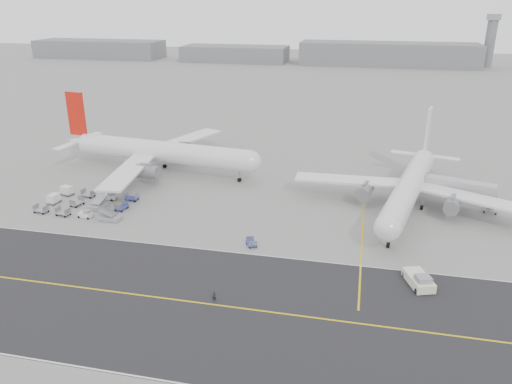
% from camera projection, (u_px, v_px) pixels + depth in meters
% --- Properties ---
extents(ground, '(700.00, 700.00, 0.00)m').
position_uv_depth(ground, '(191.00, 242.00, 89.75)').
color(ground, gray).
rests_on(ground, ground).
extents(taxiway, '(220.00, 59.00, 0.03)m').
position_uv_depth(taxiway, '(183.00, 301.00, 72.40)').
color(taxiway, '#242527').
rests_on(taxiway, ground).
extents(horizon_buildings, '(520.00, 28.00, 28.00)m').
position_uv_depth(horizon_buildings, '(371.00, 65.00, 319.93)').
color(horizon_buildings, slate).
rests_on(horizon_buildings, ground).
extents(control_tower, '(7.00, 7.00, 31.25)m').
position_uv_depth(control_tower, '(490.00, 40.00, 304.44)').
color(control_tower, slate).
rests_on(control_tower, ground).
extents(airliner_a, '(54.05, 53.17, 18.68)m').
position_uv_depth(airliner_a, '(158.00, 151.00, 123.50)').
color(airliner_a, silver).
rests_on(airliner_a, ground).
extents(airliner_b, '(47.53, 48.57, 17.00)m').
position_uv_depth(airliner_b, '(410.00, 186.00, 102.47)').
color(airliner_b, silver).
rests_on(airliner_b, ground).
extents(pushback_tug, '(4.77, 8.00, 2.28)m').
position_uv_depth(pushback_tug, '(419.00, 280.00, 75.92)').
color(pushback_tug, silver).
rests_on(pushback_tug, ground).
extents(jet_bridge, '(15.83, 7.27, 5.94)m').
position_uv_depth(jet_bridge, '(459.00, 188.00, 103.57)').
color(jet_bridge, gray).
rests_on(jet_bridge, ground).
extents(gse_cluster, '(25.72, 20.80, 2.14)m').
position_uv_depth(gse_cluster, '(88.00, 207.00, 104.71)').
color(gse_cluster, gray).
rests_on(gse_cluster, ground).
extents(stray_dolly, '(2.38, 2.75, 1.44)m').
position_uv_depth(stray_dolly, '(252.00, 246.00, 88.35)').
color(stray_dolly, silver).
rests_on(stray_dolly, ground).
extents(ground_crew_a, '(0.63, 0.45, 1.63)m').
position_uv_depth(ground_crew_a, '(214.00, 296.00, 71.99)').
color(ground_crew_a, black).
rests_on(ground_crew_a, ground).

